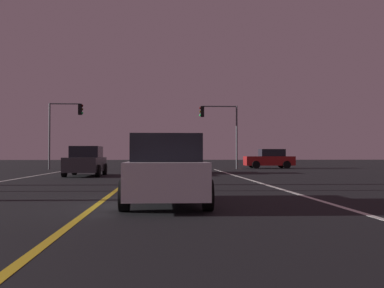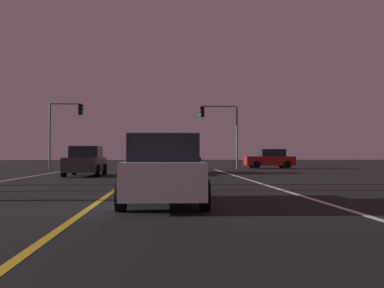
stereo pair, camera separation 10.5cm
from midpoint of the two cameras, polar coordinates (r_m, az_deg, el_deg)
The scene contains 8 objects.
lane_edge_right at distance 15.49m, azimuth 11.88°, elevation -5.87°, with size 0.16×41.99×0.01m, color silver.
lane_center_divider at distance 15.04m, azimuth -9.93°, elevation -6.02°, with size 0.16×41.99×0.01m, color gold.
car_crossing_side at distance 39.37m, azimuth 10.20°, elevation -1.94°, with size 4.30×2.02×1.70m.
car_ahead_far at distance 28.74m, azimuth -0.85°, elevation -2.18°, with size 2.02×4.30×1.70m.
car_lead_same_lane at distance 10.79m, azimuth -3.48°, elevation -3.53°, with size 2.02×4.30×1.70m.
car_oncoming at distance 25.75m, azimuth -13.59°, elevation -2.24°, with size 2.02×4.30×1.70m.
traffic_light_near_right at distance 36.77m, azimuth 3.60°, elevation 2.90°, with size 3.23×0.36×5.32m.
traffic_light_near_left at distance 37.39m, azimuth -16.05°, elevation 2.97°, with size 2.79×0.36×5.44m.
Camera 2 is at (1.73, 0.10, 1.23)m, focal length 40.92 mm.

